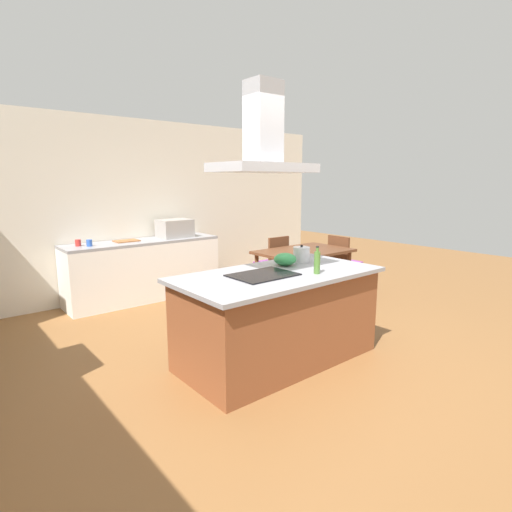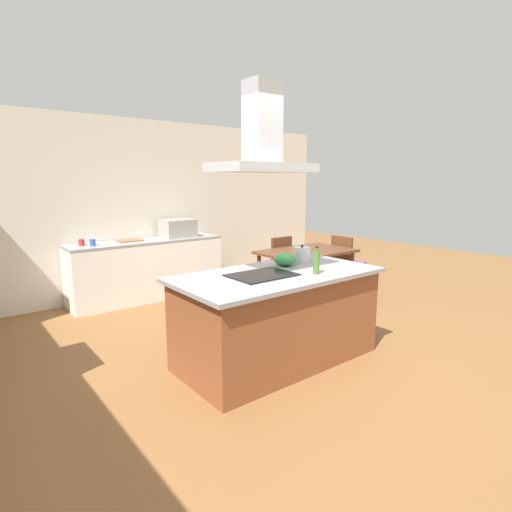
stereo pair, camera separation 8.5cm
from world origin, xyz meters
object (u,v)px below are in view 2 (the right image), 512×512
at_px(cooktop, 262,275).
at_px(olive_oil_bottle, 316,262).
at_px(mixing_bowl, 285,259).
at_px(coffee_mug_blue, 93,242).
at_px(chair_at_right_end, 345,259).
at_px(coffee_mug_red, 81,242).
at_px(countertop_microwave, 178,228).
at_px(chair_facing_back_wall, 277,259).
at_px(cutting_board, 130,240).
at_px(dining_table, 306,256).
at_px(range_hood, 262,143).
at_px(tea_kettle, 302,255).

height_order(cooktop, olive_oil_bottle, olive_oil_bottle).
distance_m(mixing_bowl, coffee_mug_blue, 2.87).
bearing_deg(cooktop, chair_at_right_end, 25.09).
bearing_deg(chair_at_right_end, coffee_mug_red, 156.93).
height_order(cooktop, countertop_microwave, countertop_microwave).
xyz_separation_m(olive_oil_bottle, coffee_mug_red, (-1.26, 3.20, -0.07)).
bearing_deg(chair_facing_back_wall, mixing_bowl, -129.41).
height_order(olive_oil_bottle, countertop_microwave, countertop_microwave).
relative_size(olive_oil_bottle, coffee_mug_blue, 2.96).
relative_size(chair_facing_back_wall, chair_at_right_end, 1.00).
relative_size(cutting_board, chair_facing_back_wall, 0.38).
bearing_deg(cutting_board, coffee_mug_red, -179.68).
xyz_separation_m(olive_oil_bottle, mixing_bowl, (0.03, 0.47, -0.05)).
xyz_separation_m(dining_table, range_hood, (-1.97, -1.35, 1.43)).
height_order(mixing_bowl, cutting_board, mixing_bowl).
distance_m(olive_oil_bottle, dining_table, 2.25).
bearing_deg(coffee_mug_blue, mixing_bowl, -65.75).
bearing_deg(tea_kettle, range_hood, -163.11).
xyz_separation_m(dining_table, chair_at_right_end, (0.92, -0.00, -0.16)).
relative_size(mixing_bowl, countertop_microwave, 0.48).
xyz_separation_m(cooktop, coffee_mug_red, (-0.81, 2.93, 0.04)).
bearing_deg(chair_facing_back_wall, coffee_mug_blue, 163.20).
bearing_deg(dining_table, coffee_mug_blue, 151.13).
relative_size(cooktop, olive_oil_bottle, 2.25).
bearing_deg(tea_kettle, olive_oil_bottle, -121.25).
bearing_deg(cutting_board, range_hood, -87.41).
distance_m(countertop_microwave, coffee_mug_red, 1.45).
xyz_separation_m(coffee_mug_blue, chair_facing_back_wall, (2.67, -0.80, -0.44)).
xyz_separation_m(mixing_bowl, countertop_microwave, (0.15, 2.67, 0.07)).
height_order(countertop_microwave, coffee_mug_blue, countertop_microwave).
relative_size(tea_kettle, cutting_board, 0.69).
height_order(cooktop, chair_at_right_end, cooktop).
bearing_deg(countertop_microwave, olive_oil_bottle, -93.40).
distance_m(cutting_board, dining_table, 2.64).
distance_m(coffee_mug_red, coffee_mug_blue, 0.16).
relative_size(coffee_mug_red, chair_facing_back_wall, 0.10).
bearing_deg(range_hood, chair_facing_back_wall, 45.65).
height_order(olive_oil_bottle, mixing_bowl, olive_oil_bottle).
bearing_deg(cutting_board, cooktop, -87.41).
bearing_deg(chair_at_right_end, dining_table, 180.00).
bearing_deg(dining_table, chair_facing_back_wall, 90.00).
bearing_deg(olive_oil_bottle, tea_kettle, 58.75).
distance_m(mixing_bowl, coffee_mug_red, 3.01).
bearing_deg(coffee_mug_red, range_hood, -74.52).
bearing_deg(cooktop, chair_facing_back_wall, 45.65).
xyz_separation_m(countertop_microwave, chair_at_right_end, (2.25, -1.53, -0.53)).
bearing_deg(dining_table, olive_oil_bottle, -133.18).
distance_m(coffee_mug_red, range_hood, 3.25).
height_order(chair_at_right_end, range_hood, range_hood).
relative_size(coffee_mug_blue, dining_table, 0.06).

